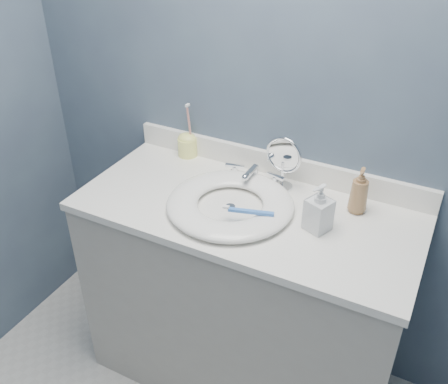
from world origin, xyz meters
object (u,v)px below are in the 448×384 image
Objects in this scene: makeup_mirror at (283,161)px; soap_bottle_clear at (319,208)px; toothbrush_holder at (188,144)px; soap_bottle_amber at (359,191)px.

soap_bottle_clear is (0.20, -0.18, -0.03)m from makeup_mirror.
makeup_mirror is at bearing -7.79° from toothbrush_holder.
soap_bottle_amber is 0.18m from soap_bottle_clear.
soap_bottle_amber reaches higher than soap_bottle_clear.
soap_bottle_amber is (0.29, -0.02, -0.03)m from makeup_mirror.
toothbrush_holder reaches higher than soap_bottle_amber.
soap_bottle_amber is at bearing 1.72° from makeup_mirror.
toothbrush_holder is at bearing 178.71° from makeup_mirror.
makeup_mirror is at bearing 159.42° from soap_bottle_clear.
soap_bottle_clear is at bearing -20.85° from toothbrush_holder.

